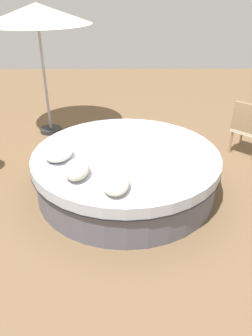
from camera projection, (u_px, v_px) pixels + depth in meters
The scene contains 7 objects.
ground_plane at pixel (126, 189), 5.00m from camera, with size 16.00×16.00×0.00m, color brown.
round_bed at pixel (126, 171), 4.84m from camera, with size 2.70×2.70×0.63m.
throw_pillow_0 at pixel (58, 152), 4.49m from camera, with size 0.49×0.39×0.19m, color white.
throw_pillow_1 at pixel (77, 169), 4.07m from camera, with size 0.47×0.31×0.20m, color beige.
throw_pillow_2 at pixel (116, 183), 3.83m from camera, with size 0.52×0.32×0.16m, color beige.
patio_chair at pixel (249, 125), 5.76m from camera, with size 0.72×0.72×0.98m.
patio_umbrella at pixel (37, 15), 5.82m from camera, with size 1.98×1.98×2.45m.
Camera 1 is at (4.18, -0.01, 2.76)m, focal length 34.99 mm.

